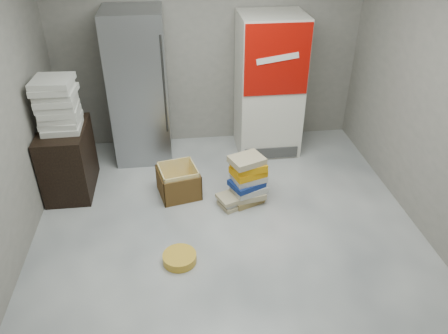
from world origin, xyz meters
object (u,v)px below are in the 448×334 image
coke_cooler (269,85)px  wood_shelf (68,160)px  cardboard_box (179,183)px  steel_fridge (139,88)px  phonebook_stack_main (248,180)px

coke_cooler → wood_shelf: (-2.48, -0.72, -0.50)m
wood_shelf → cardboard_box: wood_shelf is taller
steel_fridge → cardboard_box: size_ratio=3.60×
phonebook_stack_main → steel_fridge: bearing=116.9°
phonebook_stack_main → cardboard_box: (-0.77, 0.24, -0.15)m
steel_fridge → coke_cooler: bearing=-0.2°
coke_cooler → cardboard_box: size_ratio=3.41×
wood_shelf → phonebook_stack_main: wood_shelf is taller
phonebook_stack_main → coke_cooler: bearing=52.2°
coke_cooler → phonebook_stack_main: (-0.46, -1.22, -0.61)m
steel_fridge → wood_shelf: steel_fridge is taller
coke_cooler → phonebook_stack_main: coke_cooler is taller
steel_fridge → phonebook_stack_main: size_ratio=3.23×
phonebook_stack_main → cardboard_box: 0.82m
steel_fridge → cardboard_box: (0.42, -0.99, -0.80)m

